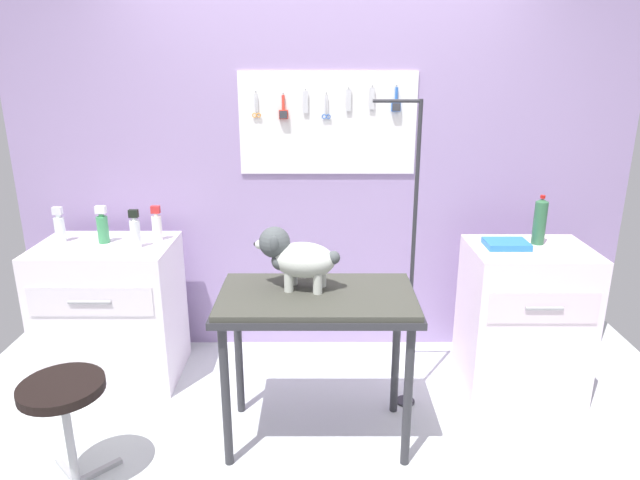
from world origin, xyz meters
TOP-DOWN VIEW (x-y plane):
  - ground at (0.00, 0.00)m, footprint 4.40×4.00m
  - rear_wall_panel at (0.00, 1.28)m, footprint 4.00×0.11m
  - grooming_table at (-0.02, 0.21)m, footprint 0.99×0.56m
  - grooming_arm at (0.48, 0.51)m, footprint 0.30×0.11m
  - dog at (-0.13, 0.28)m, footprint 0.43×0.25m
  - counter_left at (-1.30, 0.83)m, footprint 0.80×0.58m
  - cabinet_right at (1.20, 0.68)m, footprint 0.68×0.54m
  - stool at (-1.16, -0.17)m, footprint 0.37×0.37m
  - spray_bottle_short at (-0.99, 0.91)m, footprint 0.06×0.06m
  - conditioner_bottle at (-1.31, 0.86)m, footprint 0.07×0.07m
  - pump_bottle_white at (-1.57, 0.88)m, footprint 0.06×0.06m
  - detangler_spray at (-1.08, 0.77)m, footprint 0.06×0.06m
  - soda_bottle at (1.26, 0.76)m, footprint 0.07×0.07m
  - supply_tray at (1.06, 0.70)m, footprint 0.24×0.18m

SIDE VIEW (x-z plane):
  - ground at x=0.00m, z-range -0.04..0.00m
  - counter_left at x=-1.30m, z-range 0.00..0.87m
  - cabinet_right at x=1.20m, z-range 0.00..0.90m
  - stool at x=-1.16m, z-range 0.18..0.73m
  - grooming_table at x=-0.02m, z-range 0.32..1.14m
  - grooming_arm at x=0.48m, z-range -0.05..1.68m
  - supply_tray at x=1.06m, z-range 0.90..0.94m
  - pump_bottle_white at x=-1.57m, z-range 0.86..1.07m
  - spray_bottle_short at x=-0.99m, z-range 0.86..1.07m
  - conditioner_bottle at x=-1.31m, z-range 0.86..1.08m
  - detangler_spray at x=-1.08m, z-range 0.86..1.09m
  - dog at x=-0.13m, z-range 0.83..1.15m
  - soda_bottle at x=1.26m, z-range 0.89..1.18m
  - rear_wall_panel at x=0.00m, z-range 0.01..2.31m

